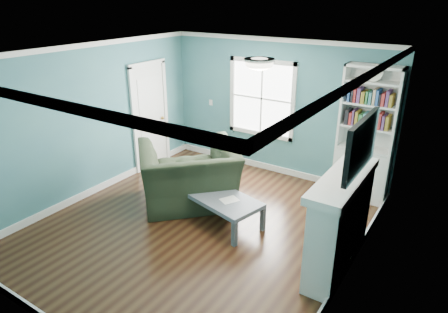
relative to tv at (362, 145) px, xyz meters
The scene contains 13 objects.
floor 2.80m from the tv, behind, with size 5.00×5.00×0.00m, color black.
room_walls 2.21m from the tv, behind, with size 5.00×5.00×5.00m.
trim 2.26m from the tv, behind, with size 4.50×5.00×2.60m.
window 3.40m from the tv, 137.57° to the left, with size 1.40×0.06×1.50m.
bookshelf 2.29m from the tv, 101.57° to the left, with size 0.90×0.35×2.31m.
fireplace 1.10m from the tv, behind, with size 0.44×1.58×1.30m.
tv is the anchor object (origin of this frame).
door 4.63m from the tv, 164.80° to the left, with size 0.12×0.98×2.17m.
ceiling_fixture 1.54m from the tv, behind, with size 0.38×0.38×0.15m.
light_switch 4.38m from the tv, 148.30° to the left, with size 0.08×0.01×0.12m, color white.
recliner 2.98m from the tv, behind, with size 1.56×1.02×1.37m, color black.
coffee_table 2.38m from the tv, behind, with size 1.34×0.94×0.44m.
paper_sheet 2.23m from the tv, behind, with size 0.20×0.26×0.00m, color white.
Camera 1 is at (3.21, -4.22, 3.33)m, focal length 32.00 mm.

